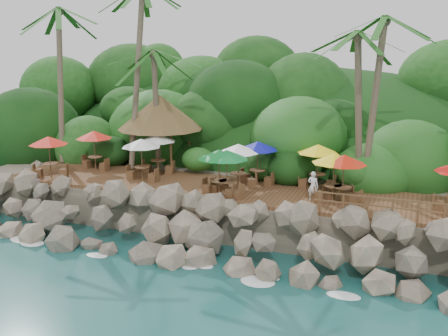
% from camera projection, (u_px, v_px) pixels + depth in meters
% --- Properties ---
extents(ground, '(140.00, 140.00, 0.00)m').
position_uv_depth(ground, '(178.00, 268.00, 24.04)').
color(ground, '#19514F').
rests_on(ground, ground).
extents(land_base, '(32.00, 25.20, 2.10)m').
position_uv_depth(land_base, '(272.00, 169.00, 38.35)').
color(land_base, gray).
rests_on(land_base, ground).
extents(jungle_hill, '(44.80, 28.00, 15.40)m').
position_uv_depth(jungle_hill, '(294.00, 162.00, 45.42)').
color(jungle_hill, '#143811').
rests_on(jungle_hill, ground).
extents(seawall, '(29.00, 4.00, 2.30)m').
position_uv_depth(seawall, '(195.00, 230.00, 25.59)').
color(seawall, gray).
rests_on(seawall, ground).
extents(terrace, '(26.00, 5.00, 0.20)m').
position_uv_depth(terrace, '(224.00, 189.00, 28.98)').
color(terrace, brown).
rests_on(terrace, land_base).
extents(jungle_foliage, '(44.00, 16.00, 12.00)m').
position_uv_depth(jungle_foliage, '(268.00, 186.00, 37.69)').
color(jungle_foliage, '#143811').
rests_on(jungle_foliage, ground).
extents(foam_line, '(25.20, 0.80, 0.06)m').
position_uv_depth(foam_line, '(181.00, 265.00, 24.30)').
color(foam_line, white).
rests_on(foam_line, ground).
extents(palms, '(32.53, 6.53, 12.63)m').
position_uv_depth(palms, '(251.00, 20.00, 29.14)').
color(palms, brown).
rests_on(palms, ground).
extents(palapa, '(5.50, 5.50, 4.60)m').
position_uv_depth(palapa, '(160.00, 112.00, 33.36)').
color(palapa, brown).
rests_on(palapa, ground).
extents(dining_clusters, '(24.56, 5.48, 2.47)m').
position_uv_depth(dining_clusters, '(228.00, 152.00, 28.35)').
color(dining_clusters, brown).
rests_on(dining_clusters, terrace).
extents(railing, '(8.30, 0.10, 1.00)m').
position_uv_depth(railing, '(406.00, 208.00, 23.40)').
color(railing, brown).
rests_on(railing, terrace).
extents(waiter, '(0.63, 0.48, 1.55)m').
position_uv_depth(waiter, '(313.00, 186.00, 26.26)').
color(waiter, white).
rests_on(waiter, terrace).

